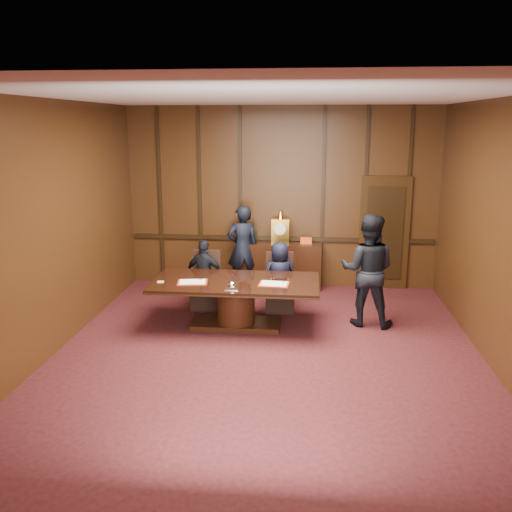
{
  "coord_description": "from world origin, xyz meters",
  "views": [
    {
      "loc": [
        0.52,
        -6.99,
        3.17
      ],
      "look_at": [
        -0.31,
        1.58,
        1.05
      ],
      "focal_mm": 38.0,
      "sensor_mm": 36.0,
      "label": 1
    }
  ],
  "objects_px": {
    "signatory_left": "(205,275)",
    "witness_right": "(368,270)",
    "sideboard": "(280,264)",
    "signatory_right": "(280,277)",
    "witness_left": "(243,248)",
    "conference_table": "(236,296)"
  },
  "relations": [
    {
      "from": "signatory_right",
      "to": "conference_table",
      "type": "bearing_deg",
      "value": 33.61
    },
    {
      "from": "signatory_right",
      "to": "sideboard",
      "type": "bearing_deg",
      "value": -104.47
    },
    {
      "from": "signatory_left",
      "to": "witness_left",
      "type": "bearing_deg",
      "value": -101.6
    },
    {
      "from": "signatory_left",
      "to": "witness_left",
      "type": "height_order",
      "value": "witness_left"
    },
    {
      "from": "conference_table",
      "to": "signatory_right",
      "type": "bearing_deg",
      "value": 50.91
    },
    {
      "from": "sideboard",
      "to": "signatory_right",
      "type": "distance_m",
      "value": 1.37
    },
    {
      "from": "conference_table",
      "to": "sideboard",
      "type": "bearing_deg",
      "value": 74.9
    },
    {
      "from": "signatory_left",
      "to": "signatory_right",
      "type": "height_order",
      "value": "signatory_left"
    },
    {
      "from": "conference_table",
      "to": "witness_left",
      "type": "relative_size",
      "value": 1.57
    },
    {
      "from": "signatory_right",
      "to": "witness_right",
      "type": "relative_size",
      "value": 0.68
    },
    {
      "from": "sideboard",
      "to": "witness_left",
      "type": "relative_size",
      "value": 0.96
    },
    {
      "from": "conference_table",
      "to": "signatory_right",
      "type": "relative_size",
      "value": 2.14
    },
    {
      "from": "witness_right",
      "to": "sideboard",
      "type": "bearing_deg",
      "value": -40.53
    },
    {
      "from": "sideboard",
      "to": "signatory_left",
      "type": "height_order",
      "value": "sideboard"
    },
    {
      "from": "witness_left",
      "to": "witness_right",
      "type": "distance_m",
      "value": 2.75
    },
    {
      "from": "conference_table",
      "to": "signatory_left",
      "type": "xyz_separation_m",
      "value": [
        -0.65,
        0.8,
        0.1
      ]
    },
    {
      "from": "sideboard",
      "to": "signatory_right",
      "type": "bearing_deg",
      "value": -87.18
    },
    {
      "from": "signatory_left",
      "to": "sideboard",
      "type": "bearing_deg",
      "value": -119.56
    },
    {
      "from": "conference_table",
      "to": "witness_right",
      "type": "height_order",
      "value": "witness_right"
    },
    {
      "from": "signatory_left",
      "to": "witness_right",
      "type": "relative_size",
      "value": 0.68
    },
    {
      "from": "sideboard",
      "to": "signatory_right",
      "type": "xyz_separation_m",
      "value": [
        0.07,
        -1.36,
        0.13
      ]
    },
    {
      "from": "signatory_left",
      "to": "conference_table",
      "type": "bearing_deg",
      "value": 141.73
    }
  ]
}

